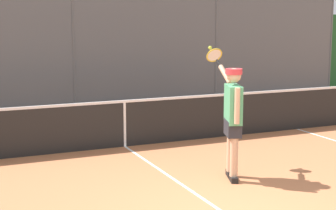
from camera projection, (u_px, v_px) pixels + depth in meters
The scene contains 3 objects.
fence_backdrop at pixel (69, 63), 15.06m from camera, with size 20.46×1.37×3.31m.
tennis_net at pixel (125, 123), 10.86m from camera, with size 11.10×0.09×1.07m.
tennis_player at pixel (233, 113), 8.60m from camera, with size 0.48×1.47×2.11m.
Camera 1 is at (3.46, 5.62, 2.63)m, focal length 57.22 mm.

